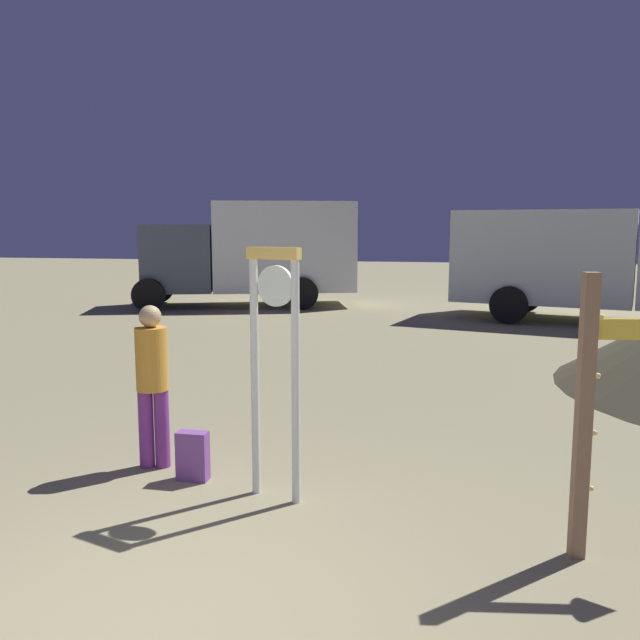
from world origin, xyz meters
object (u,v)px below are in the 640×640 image
Objects in this scene: person_near_clock at (152,378)px; box_truck_near at (580,259)px; standing_clock at (275,348)px; backpack at (193,456)px; box_truck_far at (256,250)px; arrow_sign at (638,375)px.

box_truck_near is at bearing 63.10° from person_near_clock.
box_truck_near is at bearing 69.52° from standing_clock.
box_truck_near reaches higher than backpack.
box_truck_far is (-4.23, 13.39, 0.30)m from standing_clock.
standing_clock is at bearing -15.46° from backpack.
standing_clock is 1.07× the size of arrow_sign.
standing_clock is at bearing -110.48° from box_truck_near.
arrow_sign is 15.56m from box_truck_far.
standing_clock reaches higher than arrow_sign.
box_truck_far is at bearing 104.38° from backpack.
backpack is at bearing -114.44° from box_truck_near.
standing_clock is at bearing -19.52° from person_near_clock.
backpack is at bearing 167.88° from arrow_sign.
backpack is (-3.57, 0.77, -1.10)m from arrow_sign.
arrow_sign is 4.42× the size of backpack.
person_near_clock is at bearing -77.44° from box_truck_far.
box_truck_near is 8.80m from box_truck_far.
standing_clock is 4.71× the size of backpack.
standing_clock is 14.05m from box_truck_far.
box_truck_far is (-2.88, 12.92, 0.73)m from person_near_clock.
box_truck_near is (5.79, 11.42, 0.64)m from person_near_clock.
backpack is 12.87m from box_truck_near.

